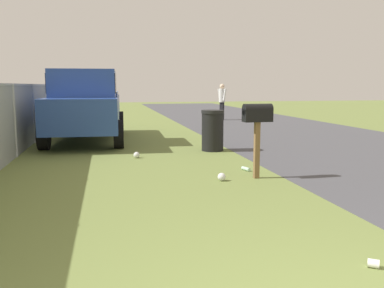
% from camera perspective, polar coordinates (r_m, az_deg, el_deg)
% --- Properties ---
extents(mailbox, '(0.23, 0.53, 1.34)m').
position_cam_1_polar(mailbox, '(7.46, 8.94, 3.44)').
color(mailbox, brown).
rests_on(mailbox, ground).
extents(pickup_truck, '(5.47, 2.33, 2.09)m').
position_cam_1_polar(pickup_truck, '(12.77, -14.30, 5.31)').
color(pickup_truck, '#284793').
rests_on(pickup_truck, ground).
extents(trash_bin, '(0.58, 0.58, 1.03)m').
position_cam_1_polar(trash_bin, '(10.60, 2.84, 1.87)').
color(trash_bin, black).
rests_on(trash_bin, ground).
extents(pedestrian, '(0.45, 0.34, 1.73)m').
position_cam_1_polar(pedestrian, '(20.21, 4.12, 6.15)').
color(pedestrian, black).
rests_on(pedestrian, ground).
extents(fence_section, '(15.15, 0.07, 1.70)m').
position_cam_1_polar(fence_section, '(10.41, -23.15, 3.32)').
color(fence_section, '#9EA3A8').
rests_on(fence_section, ground).
extents(litter_bag_midfield_a, '(0.14, 0.14, 0.14)m').
position_cam_1_polar(litter_bag_midfield_a, '(9.65, -7.59, -1.50)').
color(litter_bag_midfield_a, silver).
rests_on(litter_bag_midfield_a, ground).
extents(litter_bag_near_hydrant, '(0.14, 0.14, 0.14)m').
position_cam_1_polar(litter_bag_near_hydrant, '(7.31, 4.08, -4.51)').
color(litter_bag_near_hydrant, silver).
rests_on(litter_bag_near_hydrant, ground).
extents(litter_cup_far_scatter, '(0.12, 0.13, 0.08)m').
position_cam_1_polar(litter_cup_far_scatter, '(4.29, 23.57, -14.75)').
color(litter_cup_far_scatter, white).
rests_on(litter_cup_far_scatter, ground).
extents(litter_bottle_by_mailbox, '(0.23, 0.13, 0.07)m').
position_cam_1_polar(litter_bottle_by_mailbox, '(8.23, 7.38, -3.39)').
color(litter_bottle_by_mailbox, '#B2D8BF').
rests_on(litter_bottle_by_mailbox, ground).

